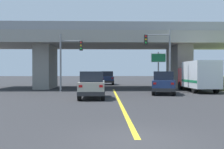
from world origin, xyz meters
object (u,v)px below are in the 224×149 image
(traffic_signal_farside, at_px, (68,56))
(highway_sign, at_px, (158,62))
(suv_crossing, at_px, (164,83))
(box_truck, at_px, (198,76))
(suv_lead, at_px, (92,85))
(traffic_signal_nearside, at_px, (162,52))
(sedan_oncoming, at_px, (107,78))

(traffic_signal_farside, height_order, highway_sign, traffic_signal_farside)
(suv_crossing, height_order, highway_sign, highway_sign)
(suv_crossing, bearing_deg, highway_sign, 95.29)
(suv_crossing, bearing_deg, box_truck, 45.38)
(suv_lead, relative_size, traffic_signal_farside, 0.80)
(box_truck, bearing_deg, suv_lead, -148.37)
(highway_sign, bearing_deg, suv_lead, -125.66)
(box_truck, height_order, traffic_signal_farside, traffic_signal_farside)
(box_truck, height_order, highway_sign, highway_sign)
(suv_crossing, relative_size, traffic_signal_farside, 0.85)
(suv_crossing, xyz_separation_m, traffic_signal_nearside, (0.35, 2.42, 2.91))
(highway_sign, bearing_deg, sedan_oncoming, 116.35)
(suv_lead, relative_size, sedan_oncoming, 0.96)
(suv_crossing, distance_m, highway_sign, 6.35)
(traffic_signal_nearside, xyz_separation_m, traffic_signal_farside, (-9.31, 0.95, -0.32))
(sedan_oncoming, bearing_deg, traffic_signal_farside, -106.54)
(box_truck, distance_m, traffic_signal_farside, 13.14)
(suv_crossing, relative_size, traffic_signal_nearside, 0.79)
(suv_lead, xyz_separation_m, sedan_oncoming, (1.33, 20.87, 0.00))
(sedan_oncoming, bearing_deg, box_truck, -58.76)
(box_truck, height_order, sedan_oncoming, box_truck)
(suv_lead, height_order, traffic_signal_nearside, traffic_signal_nearside)
(suv_lead, height_order, highway_sign, highway_sign)
(traffic_signal_farside, distance_m, highway_sign, 10.04)
(suv_crossing, relative_size, sedan_oncoming, 1.03)
(suv_lead, bearing_deg, traffic_signal_farside, 111.55)
(suv_crossing, height_order, box_truck, box_truck)
(box_truck, bearing_deg, traffic_signal_nearside, -176.98)
(traffic_signal_nearside, bearing_deg, suv_lead, -137.04)
(box_truck, height_order, traffic_signal_nearside, traffic_signal_nearside)
(suv_crossing, distance_m, box_truck, 4.82)
(highway_sign, bearing_deg, traffic_signal_nearside, -96.02)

